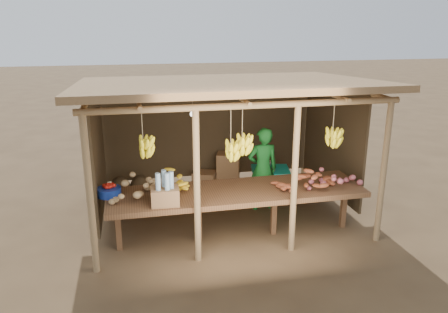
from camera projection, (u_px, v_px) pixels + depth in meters
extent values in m
plane|color=brown|center=(224.00, 213.00, 7.78)|extent=(60.00, 60.00, 0.00)
cylinder|color=#91724B|center=(90.00, 196.00, 5.63)|extent=(0.09, 0.09, 2.20)
cylinder|color=#91724B|center=(383.00, 173.00, 6.48)|extent=(0.09, 0.09, 2.20)
cylinder|color=#91724B|center=(102.00, 139.00, 8.43)|extent=(0.09, 0.09, 2.20)
cylinder|color=#91724B|center=(305.00, 128.00, 9.28)|extent=(0.09, 0.09, 2.20)
cylinder|color=#91724B|center=(197.00, 188.00, 5.91)|extent=(0.09, 0.09, 2.20)
cylinder|color=#91724B|center=(294.00, 180.00, 6.19)|extent=(0.09, 0.09, 2.20)
cylinder|color=#91724B|center=(248.00, 106.00, 5.73)|extent=(4.40, 0.09, 0.09)
cylinder|color=#91724B|center=(208.00, 78.00, 8.53)|extent=(4.40, 0.09, 0.09)
cube|color=olive|center=(224.00, 84.00, 7.10)|extent=(4.70, 3.50, 0.28)
cube|color=#43331F|center=(209.00, 128.00, 8.80)|extent=(4.20, 0.04, 1.98)
cube|color=#43331F|center=(98.00, 152.00, 7.19)|extent=(0.04, 2.40, 1.98)
cube|color=#43331F|center=(332.00, 138.00, 8.03)|extent=(0.04, 2.40, 1.98)
cube|color=brown|center=(237.00, 192.00, 6.67)|extent=(3.90, 1.05, 0.08)
cube|color=brown|center=(118.00, 227.00, 6.42)|extent=(0.08, 0.08, 0.72)
cube|color=brown|center=(199.00, 220.00, 6.66)|extent=(0.08, 0.08, 0.72)
cube|color=brown|center=(274.00, 213.00, 6.90)|extent=(0.08, 0.08, 0.72)
cube|color=brown|center=(343.00, 207.00, 7.15)|extent=(0.08, 0.08, 0.72)
cylinder|color=navy|center=(109.00, 192.00, 6.42)|extent=(0.35, 0.35, 0.12)
cube|color=olive|center=(165.00, 196.00, 6.10)|extent=(0.40, 0.32, 0.24)
imported|color=#186F25|center=(263.00, 169.00, 7.76)|extent=(0.56, 0.38, 1.51)
cube|color=brown|center=(270.00, 186.00, 8.24)|extent=(0.72, 0.65, 0.58)
cube|color=#0D998A|center=(270.00, 170.00, 8.15)|extent=(0.80, 0.72, 0.06)
cube|color=olive|center=(228.00, 179.00, 8.91)|extent=(0.54, 0.48, 0.36)
cube|color=olive|center=(228.00, 162.00, 8.81)|extent=(0.54, 0.48, 0.36)
cube|color=olive|center=(205.00, 180.00, 8.81)|extent=(0.54, 0.48, 0.36)
ellipsoid|color=#43331F|center=(120.00, 188.00, 8.26)|extent=(0.41, 0.41, 0.56)
ellipsoid|color=#43331F|center=(140.00, 187.00, 8.34)|extent=(0.41, 0.41, 0.56)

